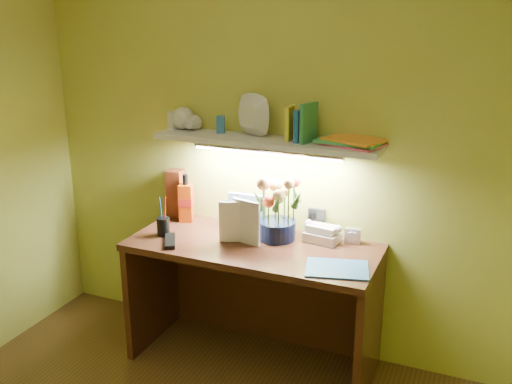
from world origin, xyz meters
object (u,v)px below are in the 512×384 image
Objects in this scene: flower_bouquet at (277,207)px; whisky_bottle at (186,198)px; desk at (253,304)px; desk_clock at (353,236)px; telephone at (323,232)px.

whisky_bottle is (-0.62, 0.06, -0.04)m from flower_bouquet.
desk is 16.10× the size of desk_clock.
desk is 0.77m from whisky_bottle.
flower_bouquet is at bearing -5.11° from whisky_bottle.
flower_bouquet is 1.27× the size of whisky_bottle.
whisky_bottle reaches higher than telephone.
desk_clock is 1.04m from whisky_bottle.
flower_bouquet is at bearing -170.70° from desk_clock.
whisky_bottle is at bearing -171.78° from telephone.
flower_bouquet reaches higher than whisky_bottle.
flower_bouquet reaches higher than telephone.
flower_bouquet is 0.45m from desk_clock.
whisky_bottle reaches higher than desk.
telephone is 0.88m from whisky_bottle.
telephone reaches higher than desk_clock.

